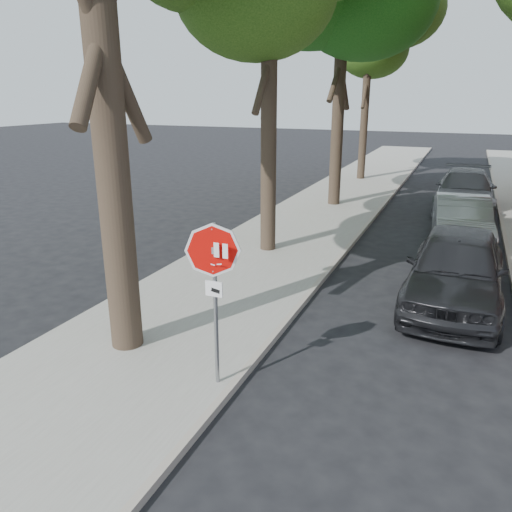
{
  "coord_description": "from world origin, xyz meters",
  "views": [
    {
      "loc": [
        2.54,
        -6.15,
        4.48
      ],
      "look_at": [
        -0.34,
        0.72,
        2.05
      ],
      "focal_mm": 35.0,
      "sensor_mm": 36.0,
      "label": 1
    }
  ],
  "objects_px": {
    "tree_far": "(370,37)",
    "car_a": "(456,268)",
    "car_b": "(461,221)",
    "stop_sign": "(214,274)",
    "car_c": "(465,191)"
  },
  "relations": [
    {
      "from": "car_c",
      "to": "car_a",
      "type": "bearing_deg",
      "value": -90.03
    },
    {
      "from": "tree_far",
      "to": "car_a",
      "type": "distance_m",
      "value": 18.09
    },
    {
      "from": "stop_sign",
      "to": "car_b",
      "type": "bearing_deg",
      "value": 71.88
    },
    {
      "from": "tree_far",
      "to": "car_a",
      "type": "height_order",
      "value": "tree_far"
    },
    {
      "from": "tree_far",
      "to": "car_c",
      "type": "height_order",
      "value": "tree_far"
    },
    {
      "from": "stop_sign",
      "to": "car_c",
      "type": "bearing_deg",
      "value": 77.88
    },
    {
      "from": "car_b",
      "to": "car_c",
      "type": "height_order",
      "value": "car_c"
    },
    {
      "from": "stop_sign",
      "to": "tree_far",
      "type": "bearing_deg",
      "value": 95.46
    },
    {
      "from": "stop_sign",
      "to": "car_a",
      "type": "xyz_separation_m",
      "value": [
        3.3,
        5.07,
        -1.11
      ]
    },
    {
      "from": "car_a",
      "to": "car_b",
      "type": "height_order",
      "value": "car_a"
    },
    {
      "from": "tree_far",
      "to": "car_c",
      "type": "bearing_deg",
      "value": -47.32
    },
    {
      "from": "tree_far",
      "to": "car_a",
      "type": "xyz_separation_m",
      "value": [
        5.32,
        -16.07,
        -6.37
      ]
    },
    {
      "from": "car_a",
      "to": "car_b",
      "type": "bearing_deg",
      "value": 91.64
    },
    {
      "from": "tree_far",
      "to": "car_a",
      "type": "relative_size",
      "value": 1.88
    },
    {
      "from": "car_b",
      "to": "car_c",
      "type": "xyz_separation_m",
      "value": [
        0.0,
        5.28,
        0.05
      ]
    }
  ]
}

